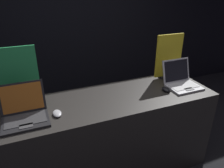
# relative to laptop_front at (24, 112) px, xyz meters

# --- Properties ---
(wall_back) EXTENTS (8.00, 0.05, 2.80)m
(wall_back) POSITION_rel_laptop_front_xyz_m (0.79, 1.78, 0.44)
(wall_back) COLOR black
(wall_back) RESTS_ON ground_plane
(display_counter) EXTENTS (2.03, 0.66, 0.90)m
(display_counter) POSITION_rel_laptop_front_xyz_m (0.79, 0.05, -0.51)
(display_counter) COLOR #282623
(display_counter) RESTS_ON ground_plane
(laptop_front) EXTENTS (0.36, 0.34, 0.27)m
(laptop_front) POSITION_rel_laptop_front_xyz_m (0.00, 0.00, 0.00)
(laptop_front) COLOR black
(laptop_front) RESTS_ON display_counter
(mouse_front) EXTENTS (0.07, 0.12, 0.03)m
(mouse_front) POSITION_rel_laptop_front_xyz_m (0.25, -0.04, -0.05)
(mouse_front) COLOR #B2B2B7
(mouse_front) RESTS_ON display_counter
(promo_stand_front) EXTENTS (0.33, 0.07, 0.53)m
(promo_stand_front) POSITION_rel_laptop_front_xyz_m (0.00, 0.27, 0.19)
(promo_stand_front) COLOR black
(promo_stand_front) RESTS_ON display_counter
(laptop_back) EXTENTS (0.33, 0.33, 0.26)m
(laptop_back) POSITION_rel_laptop_front_xyz_m (1.57, 0.03, -0.00)
(laptop_back) COLOR #B7B7BC
(laptop_back) RESTS_ON display_counter
(mouse_back) EXTENTS (0.07, 0.11, 0.04)m
(mouse_back) POSITION_rel_laptop_front_xyz_m (1.35, -0.02, -0.04)
(mouse_back) COLOR black
(mouse_back) RESTS_ON display_counter
(promo_stand_back) EXTENTS (0.33, 0.07, 0.50)m
(promo_stand_back) POSITION_rel_laptop_front_xyz_m (1.57, 0.28, 0.18)
(promo_stand_back) COLOR black
(promo_stand_back) RESTS_ON display_counter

